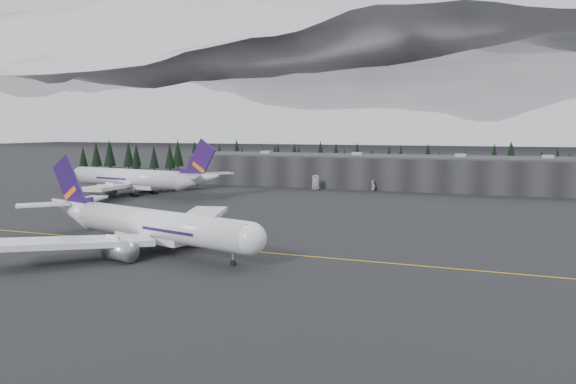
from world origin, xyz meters
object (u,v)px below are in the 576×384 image
at_px(jet_parked, 141,179).
at_px(gse_vehicle_a, 315,188).
at_px(terminal, 382,171).
at_px(jet_main, 142,223).
at_px(gse_vehicle_b, 373,189).

height_order(jet_parked, gse_vehicle_a, jet_parked).
bearing_deg(jet_parked, terminal, -133.16).
bearing_deg(jet_main, gse_vehicle_b, 95.17).
bearing_deg(gse_vehicle_a, jet_main, -110.71).
bearing_deg(gse_vehicle_a, terminal, 22.08).
distance_m(terminal, gse_vehicle_a, 29.82).
relative_size(terminal, gse_vehicle_a, 27.71).
relative_size(terminal, gse_vehicle_b, 37.87).
relative_size(jet_parked, gse_vehicle_a, 11.72).
bearing_deg(gse_vehicle_b, jet_main, -30.01).
distance_m(gse_vehicle_a, gse_vehicle_b, 21.80).
xyz_separation_m(gse_vehicle_a, gse_vehicle_b, (21.49, 3.65, -0.08)).
xyz_separation_m(terminal, jet_main, (-19.62, -132.38, -1.28)).
bearing_deg(jet_parked, gse_vehicle_b, -142.17).
distance_m(jet_parked, gse_vehicle_a, 64.42).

